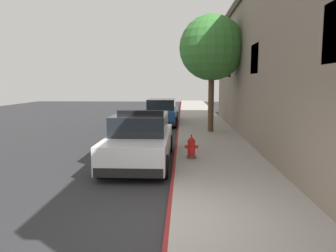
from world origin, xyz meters
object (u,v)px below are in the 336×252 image
object	(u,v)px
police_cruiser	(140,140)
parked_car_silver_ahead	(162,112)
street_tree	(212,48)
fire_hydrant	(191,147)

from	to	relation	value
police_cruiser	parked_car_silver_ahead	xyz separation A→B (m)	(0.02, 10.00, -0.00)
police_cruiser	street_tree	size ratio (longest dim) A/B	0.86
street_tree	parked_car_silver_ahead	bearing A→B (deg)	123.71
parked_car_silver_ahead	street_tree	world-z (taller)	street_tree
parked_car_silver_ahead	fire_hydrant	xyz separation A→B (m)	(1.62, -10.00, -0.23)
police_cruiser	fire_hydrant	world-z (taller)	police_cruiser
police_cruiser	parked_car_silver_ahead	distance (m)	10.00
police_cruiser	fire_hydrant	xyz separation A→B (m)	(1.63, 0.00, -0.24)
parked_car_silver_ahead	police_cruiser	bearing A→B (deg)	-90.10
police_cruiser	fire_hydrant	size ratio (longest dim) A/B	6.37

